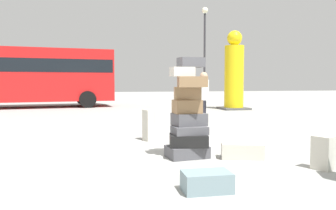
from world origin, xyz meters
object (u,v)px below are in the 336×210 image
at_px(person_bearded_onlooker, 204,95).
at_px(lamp_post, 205,41).
at_px(yellow_dummy_statue, 234,75).
at_px(suitcase_cream_white_trunk, 242,151).
at_px(suitcase_tower, 188,118).
at_px(suitcase_slate_left_side, 207,182).
at_px(suitcase_cream_behind_tower, 323,153).
at_px(suitcase_cream_upright_blue, 148,125).
at_px(parked_bus, 34,74).

xyz_separation_m(person_bearded_onlooker, lamp_post, (3.28, 9.45, 2.74)).
bearing_deg(yellow_dummy_statue, suitcase_cream_white_trunk, -113.13).
relative_size(suitcase_tower, suitcase_cream_white_trunk, 2.45).
xyz_separation_m(suitcase_slate_left_side, lamp_post, (5.04, 14.71, 3.62)).
bearing_deg(suitcase_cream_white_trunk, suitcase_cream_behind_tower, -29.39).
bearing_deg(suitcase_cream_behind_tower, person_bearded_onlooker, 71.36).
height_order(person_bearded_onlooker, lamp_post, lamp_post).
bearing_deg(suitcase_cream_upright_blue, suitcase_slate_left_side, -106.86).
height_order(yellow_dummy_statue, parked_bus, yellow_dummy_statue).
bearing_deg(lamp_post, suitcase_tower, -110.27).
bearing_deg(suitcase_slate_left_side, yellow_dummy_statue, 66.50).
height_order(suitcase_cream_upright_blue, yellow_dummy_statue, yellow_dummy_statue).
relative_size(person_bearded_onlooker, lamp_post, 0.30).
relative_size(suitcase_slate_left_side, person_bearded_onlooker, 0.37).
xyz_separation_m(suitcase_cream_white_trunk, parked_bus, (-5.68, 13.82, 1.69)).
bearing_deg(suitcase_tower, suitcase_slate_left_side, -99.41).
distance_m(suitcase_tower, suitcase_cream_behind_tower, 2.32).
bearing_deg(suitcase_cream_behind_tower, suitcase_cream_upright_blue, 101.63).
distance_m(person_bearded_onlooker, lamp_post, 10.37).
height_order(suitcase_cream_upright_blue, suitcase_cream_behind_tower, suitcase_cream_upright_blue).
bearing_deg(suitcase_cream_white_trunk, suitcase_cream_upright_blue, 139.79).
xyz_separation_m(suitcase_tower, suitcase_cream_white_trunk, (0.93, -0.33, -0.59)).
xyz_separation_m(parked_bus, lamp_post, (9.48, -0.71, 1.91)).
bearing_deg(lamp_post, suitcase_cream_white_trunk, -106.14).
bearing_deg(suitcase_cream_behind_tower, yellow_dummy_statue, 49.35).
bearing_deg(lamp_post, yellow_dummy_statue, -78.92).
bearing_deg(person_bearded_onlooker, parked_bus, -121.75).
height_order(suitcase_slate_left_side, person_bearded_onlooker, person_bearded_onlooker).
relative_size(suitcase_cream_upright_blue, parked_bus, 0.09).
height_order(suitcase_cream_white_trunk, person_bearded_onlooker, person_bearded_onlooker).
bearing_deg(suitcase_slate_left_side, parked_bus, 107.94).
distance_m(suitcase_cream_white_trunk, suitcase_cream_behind_tower, 1.36).
relative_size(suitcase_cream_upright_blue, suitcase_slate_left_side, 1.20).
bearing_deg(suitcase_cream_white_trunk, yellow_dummy_statue, 85.19).
bearing_deg(yellow_dummy_statue, lamp_post, 101.08).
distance_m(suitcase_cream_behind_tower, parked_bus, 16.30).
height_order(suitcase_cream_upright_blue, suitcase_cream_white_trunk, suitcase_cream_upright_blue).
relative_size(suitcase_cream_white_trunk, yellow_dummy_statue, 0.19).
bearing_deg(suitcase_cream_behind_tower, suitcase_slate_left_side, 171.98).
xyz_separation_m(suitcase_cream_behind_tower, parked_bus, (-6.60, 14.82, 1.56)).
relative_size(suitcase_tower, parked_bus, 0.21).
distance_m(suitcase_cream_white_trunk, parked_bus, 15.04).
bearing_deg(person_bearded_onlooker, suitcase_slate_left_side, 8.42).
xyz_separation_m(suitcase_cream_behind_tower, yellow_dummy_statue, (3.45, 11.21, 1.48)).
bearing_deg(suitcase_tower, lamp_post, 69.73).
bearing_deg(suitcase_cream_upright_blue, parked_bus, 91.96).
height_order(suitcase_cream_behind_tower, parked_bus, parked_bus).
bearing_deg(person_bearded_onlooker, suitcase_tower, 3.54).
distance_m(suitcase_cream_white_trunk, yellow_dummy_statue, 11.22).
bearing_deg(person_bearded_onlooker, suitcase_cream_white_trunk, 18.93).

